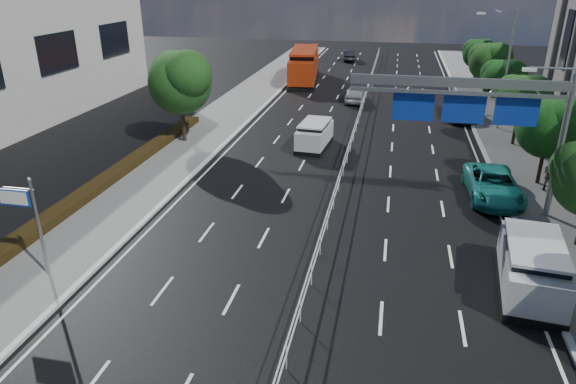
# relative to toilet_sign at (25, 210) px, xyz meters

# --- Properties ---
(ground) EXTENTS (160.00, 160.00, 0.00)m
(ground) POSITION_rel_toilet_sign_xyz_m (10.95, 0.00, -2.94)
(ground) COLOR black
(ground) RESTS_ON ground
(sidewalk_near) EXTENTS (5.00, 140.00, 0.14)m
(sidewalk_near) POSITION_rel_toilet_sign_xyz_m (-0.55, 0.00, -2.87)
(sidewalk_near) COLOR slate
(sidewalk_near) RESTS_ON ground
(kerb_near) EXTENTS (0.25, 140.00, 0.15)m
(kerb_near) POSITION_rel_toilet_sign_xyz_m (1.95, 0.00, -2.87)
(kerb_near) COLOR silver
(kerb_near) RESTS_ON ground
(kerb_far) EXTENTS (0.25, 140.00, 0.15)m
(kerb_far) POSITION_rel_toilet_sign_xyz_m (19.95, 0.00, -2.87)
(kerb_far) COLOR silver
(kerb_far) RESTS_ON ground
(median_fence) EXTENTS (0.05, 85.00, 1.02)m
(median_fence) POSITION_rel_toilet_sign_xyz_m (10.95, 22.50, -2.42)
(median_fence) COLOR silver
(median_fence) RESTS_ON ground
(hedge_near) EXTENTS (1.00, 36.00, 0.44)m
(hedge_near) POSITION_rel_toilet_sign_xyz_m (-2.35, 5.00, -2.58)
(hedge_near) COLOR black
(hedge_near) RESTS_ON sidewalk_near
(toilet_sign) EXTENTS (1.62, 0.18, 4.34)m
(toilet_sign) POSITION_rel_toilet_sign_xyz_m (0.00, 0.00, 0.00)
(toilet_sign) COLOR gray
(toilet_sign) RESTS_ON ground
(overhead_gantry) EXTENTS (10.24, 0.38, 7.45)m
(overhead_gantry) POSITION_rel_toilet_sign_xyz_m (17.69, 10.05, 2.66)
(overhead_gantry) COLOR gray
(overhead_gantry) RESTS_ON ground
(streetlight_far) EXTENTS (2.78, 2.40, 9.00)m
(streetlight_far) POSITION_rel_toilet_sign_xyz_m (21.46, 26.00, 2.27)
(streetlight_far) COLOR gray
(streetlight_far) RESTS_ON ground
(near_tree_back) EXTENTS (4.84, 4.51, 6.69)m
(near_tree_back) POSITION_rel_toilet_sign_xyz_m (-0.99, 17.97, 1.67)
(near_tree_back) COLOR black
(near_tree_back) RESTS_ON ground
(far_tree_d) EXTENTS (3.85, 3.59, 5.34)m
(far_tree_d) POSITION_rel_toilet_sign_xyz_m (22.20, 14.48, 0.74)
(far_tree_d) COLOR black
(far_tree_d) RESTS_ON ground
(far_tree_e) EXTENTS (3.63, 3.38, 5.13)m
(far_tree_e) POSITION_rel_toilet_sign_xyz_m (22.20, 21.98, 0.61)
(far_tree_e) COLOR black
(far_tree_e) RESTS_ON ground
(far_tree_f) EXTENTS (3.52, 3.28, 5.02)m
(far_tree_f) POSITION_rel_toilet_sign_xyz_m (22.20, 29.48, 0.55)
(far_tree_f) COLOR black
(far_tree_f) RESTS_ON ground
(far_tree_g) EXTENTS (3.96, 3.69, 5.45)m
(far_tree_g) POSITION_rel_toilet_sign_xyz_m (22.20, 36.98, 0.81)
(far_tree_g) COLOR black
(far_tree_g) RESTS_ON ground
(far_tree_h) EXTENTS (3.41, 3.18, 4.91)m
(far_tree_h) POSITION_rel_toilet_sign_xyz_m (22.20, 44.48, 0.48)
(far_tree_h) COLOR black
(far_tree_h) RESTS_ON ground
(white_minivan) EXTENTS (2.20, 4.44, 1.87)m
(white_minivan) POSITION_rel_toilet_sign_xyz_m (8.37, 18.78, -2.03)
(white_minivan) COLOR black
(white_minivan) RESTS_ON ground
(red_bus) EXTENTS (4.13, 12.14, 3.56)m
(red_bus) POSITION_rel_toilet_sign_xyz_m (3.45, 42.32, -1.09)
(red_bus) COLOR black
(red_bus) RESTS_ON ground
(near_car_silver) EXTENTS (1.90, 4.46, 1.50)m
(near_car_silver) POSITION_rel_toilet_sign_xyz_m (9.95, 33.28, -2.19)
(near_car_silver) COLOR #9B9DA2
(near_car_silver) RESTS_ON ground
(near_car_dark) EXTENTS (2.01, 4.57, 1.46)m
(near_car_dark) POSITION_rel_toilet_sign_xyz_m (7.13, 57.97, -2.21)
(near_car_dark) COLOR black
(near_car_dark) RESTS_ON ground
(silver_minivan) EXTENTS (2.69, 5.26, 2.10)m
(silver_minivan) POSITION_rel_toilet_sign_xyz_m (19.25, 2.93, -1.91)
(silver_minivan) COLOR black
(silver_minivan) RESTS_ON ground
(parked_car_teal) EXTENTS (2.83, 5.75, 1.57)m
(parked_car_teal) POSITION_rel_toilet_sign_xyz_m (19.25, 12.00, -2.16)
(parked_car_teal) COLOR #1C7F79
(parked_car_teal) RESTS_ON ground
(parked_car_dark) EXTENTS (2.37, 5.61, 1.62)m
(parked_car_dark) POSITION_rel_toilet_sign_xyz_m (19.25, 29.08, -2.14)
(parked_car_dark) COLOR black
(parked_car_dark) RESTS_ON ground
(pedestrian_b) EXTENTS (1.18, 1.18, 1.94)m
(pedestrian_b) POSITION_rel_toilet_sign_xyz_m (22.42, 13.42, -1.84)
(pedestrian_b) COLOR gray
(pedestrian_b) RESTS_ON sidewalk_far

